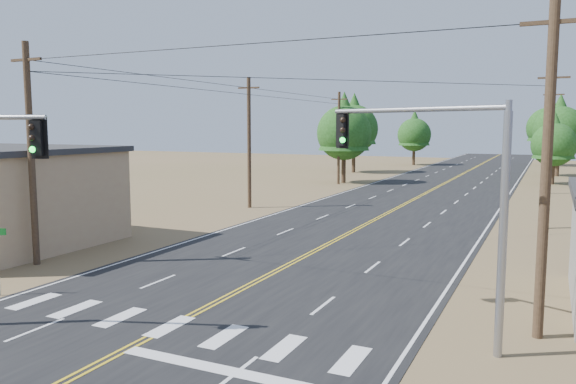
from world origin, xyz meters
The scene contains 14 objects.
road centered at (0.00, 30.00, 0.01)m, with size 15.00×200.00×0.02m, color black.
utility_pole_left_near centered at (-10.50, 12.00, 5.12)m, with size 1.80×0.30×10.00m.
utility_pole_left_mid centered at (-10.50, 32.00, 5.12)m, with size 1.80×0.30×10.00m.
utility_pole_left_far centered at (-10.50, 52.00, 5.12)m, with size 1.80×0.30×10.00m.
utility_pole_right_near centered at (10.50, 12.00, 5.12)m, with size 1.80×0.30×10.00m.
utility_pole_right_mid centered at (10.50, 32.00, 5.12)m, with size 1.80×0.30×10.00m.
utility_pole_right_far centered at (10.50, 52.00, 5.12)m, with size 1.80×0.30×10.00m.
signal_mast_right centered at (7.88, 10.68, 4.75)m, with size 5.79×2.53×6.98m.
tree_left_near centered at (-10.43, 53.48, 6.19)m, with size 6.07×6.07×10.12m.
tree_left_mid centered at (-14.00, 67.58, 6.63)m, with size 6.50×6.50×10.84m.
tree_left_far centered at (-9.86, 85.93, 5.48)m, with size 5.37×5.37×8.95m.
tree_right_near centered at (10.75, 61.50, 4.80)m, with size 4.71×4.71×7.85m.
tree_right_mid centered at (11.29, 72.85, 6.36)m, with size 6.24×6.24×10.40m.
tree_right_far centered at (9.83, 93.48, 6.70)m, with size 6.57×6.57×10.95m.
Camera 1 is at (10.63, -5.83, 6.29)m, focal length 35.00 mm.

